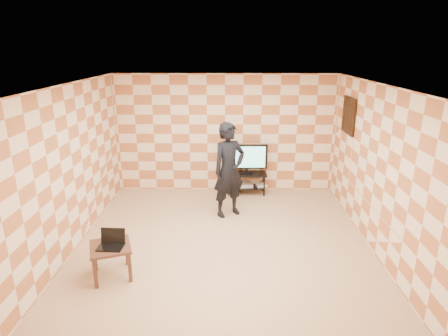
{
  "coord_description": "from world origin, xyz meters",
  "views": [
    {
      "loc": [
        0.08,
        -5.86,
        3.25
      ],
      "look_at": [
        0.0,
        0.6,
        1.15
      ],
      "focal_mm": 30.0,
      "sensor_mm": 36.0,
      "label": 1
    }
  ],
  "objects": [
    {
      "name": "wall_back",
      "position": [
        0.0,
        2.5,
        1.35
      ],
      "size": [
        5.0,
        0.02,
        2.7
      ],
      "primitive_type": "cube",
      "color": "beige",
      "rests_on": "ground"
    },
    {
      "name": "side_table",
      "position": [
        -1.64,
        -1.07,
        0.41
      ],
      "size": [
        0.72,
        0.72,
        0.5
      ],
      "color": "#3A2119",
      "rests_on": "floor"
    },
    {
      "name": "floor",
      "position": [
        0.0,
        0.0,
        0.0
      ],
      "size": [
        5.0,
        5.0,
        0.0
      ],
      "primitive_type": "plane",
      "color": "tan",
      "rests_on": "ground"
    },
    {
      "name": "wall_art",
      "position": [
        2.47,
        1.55,
        1.95
      ],
      "size": [
        0.04,
        0.72,
        0.72
      ],
      "color": "black",
      "rests_on": "wall_right"
    },
    {
      "name": "wall_front",
      "position": [
        0.0,
        -2.5,
        1.35
      ],
      "size": [
        5.0,
        0.02,
        2.7
      ],
      "primitive_type": "cube",
      "color": "beige",
      "rests_on": "ground"
    },
    {
      "name": "laptop",
      "position": [
        -1.61,
        -1.08,
        0.55
      ],
      "size": [
        0.37,
        0.3,
        0.24
      ],
      "color": "black",
      "rests_on": "side_table"
    },
    {
      "name": "game_console",
      "position": [
        0.85,
        2.24,
        0.2
      ],
      "size": [
        0.27,
        0.23,
        0.05
      ],
      "primitive_type": "cube",
      "rotation": [
        0.0,
        0.0,
        0.25
      ],
      "color": "silver",
      "rests_on": "tv_stand"
    },
    {
      "name": "dvd_player",
      "position": [
        0.41,
        2.25,
        0.21
      ],
      "size": [
        0.48,
        0.38,
        0.07
      ],
      "primitive_type": "cube",
      "rotation": [
        0.0,
        0.0,
        0.15
      ],
      "color": "#B9B9BC",
      "rests_on": "tv_stand"
    },
    {
      "name": "wall_right",
      "position": [
        2.5,
        0.0,
        1.35
      ],
      "size": [
        0.02,
        5.0,
        2.7
      ],
      "primitive_type": "cube",
      "color": "beige",
      "rests_on": "ground"
    },
    {
      "name": "wall_left",
      "position": [
        -2.5,
        0.0,
        1.35
      ],
      "size": [
        0.02,
        5.0,
        2.7
      ],
      "primitive_type": "cube",
      "color": "beige",
      "rests_on": "ground"
    },
    {
      "name": "tv",
      "position": [
        0.49,
        2.23,
        0.87
      ],
      "size": [
        0.93,
        0.18,
        0.67
      ],
      "color": "black",
      "rests_on": "tv_stand"
    },
    {
      "name": "tv_stand",
      "position": [
        0.49,
        2.23,
        0.36
      ],
      "size": [
        0.91,
        0.41,
        0.5
      ],
      "color": "black",
      "rests_on": "floor"
    },
    {
      "name": "ceiling",
      "position": [
        0.0,
        0.0,
        2.7
      ],
      "size": [
        5.0,
        5.0,
        0.02
      ],
      "primitive_type": "cube",
      "color": "white",
      "rests_on": "wall_back"
    },
    {
      "name": "person",
      "position": [
        0.09,
        1.09,
        0.95
      ],
      "size": [
        0.83,
        0.75,
        1.89
      ],
      "primitive_type": "imported",
      "rotation": [
        0.0,
        0.0,
        0.56
      ],
      "color": "black",
      "rests_on": "floor"
    }
  ]
}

